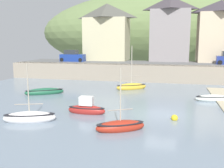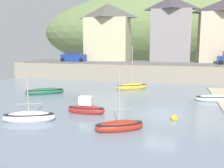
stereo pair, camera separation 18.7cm
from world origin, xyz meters
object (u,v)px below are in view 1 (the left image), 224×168
waterfront_building_right (220,31)px  parked_car_near_slipway (72,57)px  sailboat_white_hull (213,98)px  motorboat_with_cabin (44,92)px  dinghy_open_wooden (120,126)px  mooring_buoy (174,118)px  sailboat_far_left (30,117)px  waterfront_building_left (107,32)px  sailboat_nearest_shore (87,109)px  rowboat_small_beached (131,87)px  waterfront_building_centre (170,29)px

waterfront_building_right → parked_car_near_slipway: 24.71m
sailboat_white_hull → motorboat_with_cabin: bearing=168.2°
dinghy_open_wooden → motorboat_with_cabin: 14.24m
mooring_buoy → sailboat_far_left: bearing=-165.0°
sailboat_white_hull → sailboat_far_left: bearing=-158.8°
waterfront_building_left → sailboat_white_hull: (15.61, -19.15, -7.23)m
waterfront_building_right → sailboat_nearest_shore: size_ratio=3.16×
waterfront_building_right → rowboat_small_beached: bearing=-129.0°
waterfront_building_right → sailboat_nearest_shore: 30.68m
waterfront_building_right → dinghy_open_wooden: bearing=-109.6°
dinghy_open_wooden → mooring_buoy: size_ratio=8.59×
waterfront_building_left → waterfront_building_centre: waterfront_building_centre is taller
rowboat_small_beached → mooring_buoy: rowboat_small_beached is taller
waterfront_building_left → mooring_buoy: 30.00m
waterfront_building_right → sailboat_far_left: (-17.43, -29.32, -7.12)m
sailboat_far_left → waterfront_building_left: bearing=73.8°
sailboat_white_hull → waterfront_building_centre: bearing=88.8°
sailboat_far_left → mooring_buoy: size_ratio=8.80×
waterfront_building_centre → sailboat_far_left: waterfront_building_centre is taller
sailboat_nearest_shore → sailboat_white_hull: 12.87m
waterfront_building_left → sailboat_white_hull: size_ratio=2.73×
rowboat_small_beached → parked_car_near_slipway: size_ratio=1.33×
sailboat_white_hull → sailboat_nearest_shore: bearing=-160.8°
dinghy_open_wooden → sailboat_nearest_shore: (-3.46, 3.32, 0.11)m
dinghy_open_wooden → parked_car_near_slipway: parked_car_near_slipway is taller
sailboat_far_left → sailboat_white_hull: (14.05, 10.18, -0.08)m
waterfront_building_right → parked_car_near_slipway: bearing=-169.3°
waterfront_building_left → sailboat_far_left: size_ratio=2.24×
waterfront_building_centre → waterfront_building_right: bearing=0.0°
waterfront_building_left → sailboat_nearest_shore: (4.93, -26.34, -7.08)m
motorboat_with_cabin → sailboat_far_left: size_ratio=0.95×
mooring_buoy → waterfront_building_centre: bearing=92.0°
sailboat_nearest_shore → parked_car_near_slipway: size_ratio=0.76×
waterfront_building_left → sailboat_white_hull: 25.74m
waterfront_building_right → waterfront_building_centre: bearing=-180.0°
sailboat_nearest_shore → motorboat_with_cabin: size_ratio=0.75×
motorboat_with_cabin → sailboat_white_hull: motorboat_with_cabin is taller
mooring_buoy → sailboat_white_hull: bearing=63.4°
waterfront_building_right → sailboat_far_left: bearing=-120.7°
sailboat_white_hull → rowboat_small_beached: bearing=139.9°
waterfront_building_left → parked_car_near_slipway: bearing=-137.7°
waterfront_building_left → waterfront_building_right: bearing=0.0°
sailboat_far_left → parked_car_near_slipway: (-6.50, 24.82, 2.89)m
sailboat_nearest_shore → mooring_buoy: bearing=-1.7°
sailboat_far_left → sailboat_white_hull: 17.34m
parked_car_near_slipway → dinghy_open_wooden: bearing=-61.2°
waterfront_building_right → mooring_buoy: bearing=-105.0°
rowboat_small_beached → mooring_buoy: size_ratio=10.89×
motorboat_with_cabin → parked_car_near_slipway: parked_car_near_slipway is taller
motorboat_with_cabin → parked_car_near_slipway: (-2.82, 15.56, 2.94)m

